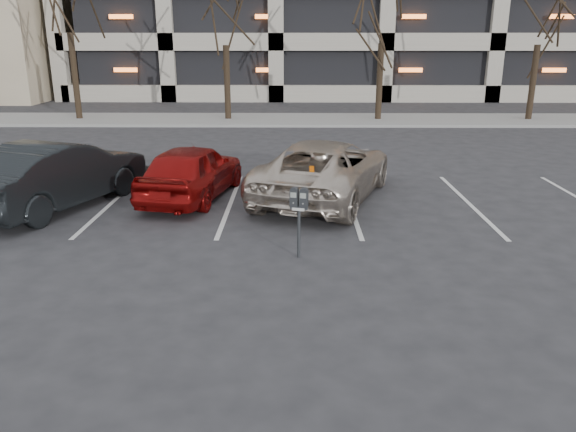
{
  "coord_description": "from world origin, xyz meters",
  "views": [
    {
      "loc": [
        0.09,
        -10.39,
        3.7
      ],
      "look_at": [
        -0.0,
        -1.81,
        0.98
      ],
      "focal_mm": 35.0,
      "sensor_mm": 36.0,
      "label": 1
    }
  ],
  "objects_px": {
    "car_red": "(192,171)",
    "car_dark": "(58,174)",
    "parking_meter": "(299,205)",
    "suv_silver": "(325,169)"
  },
  "relations": [
    {
      "from": "parking_meter",
      "to": "suv_silver",
      "type": "relative_size",
      "value": 0.22
    },
    {
      "from": "suv_silver",
      "to": "car_dark",
      "type": "height_order",
      "value": "car_dark"
    },
    {
      "from": "suv_silver",
      "to": "car_red",
      "type": "xyz_separation_m",
      "value": [
        -3.18,
        -0.04,
        -0.04
      ]
    },
    {
      "from": "parking_meter",
      "to": "car_red",
      "type": "height_order",
      "value": "car_red"
    },
    {
      "from": "parking_meter",
      "to": "suv_silver",
      "type": "bearing_deg",
      "value": 95.69
    },
    {
      "from": "car_red",
      "to": "car_dark",
      "type": "distance_m",
      "value": 3.01
    },
    {
      "from": "parking_meter",
      "to": "suv_silver",
      "type": "distance_m",
      "value": 3.94
    },
    {
      "from": "suv_silver",
      "to": "parking_meter",
      "type": "bearing_deg",
      "value": 99.9
    },
    {
      "from": "suv_silver",
      "to": "car_dark",
      "type": "distance_m",
      "value": 6.14
    },
    {
      "from": "parking_meter",
      "to": "suv_silver",
      "type": "xyz_separation_m",
      "value": [
        0.64,
        3.88,
        -0.25
      ]
    }
  ]
}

